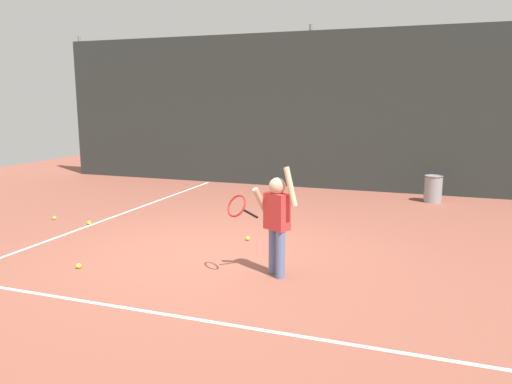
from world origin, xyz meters
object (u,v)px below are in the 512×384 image
(tennis_player, at_px, (275,217))
(tennis_ball_0, at_px, (89,223))
(tennis_ball_1, at_px, (248,238))
(tennis_ball_3, at_px, (79,266))
(tennis_ball_2, at_px, (54,218))
(ball_hopper, at_px, (433,188))

(tennis_player, height_order, tennis_ball_0, tennis_player)
(tennis_ball_0, distance_m, tennis_ball_1, 2.90)
(tennis_ball_0, bearing_deg, tennis_ball_3, -55.11)
(tennis_player, distance_m, tennis_ball_2, 4.82)
(tennis_ball_0, bearing_deg, tennis_ball_1, 0.15)
(tennis_ball_2, height_order, tennis_ball_3, same)
(tennis_player, relative_size, tennis_ball_1, 20.46)
(ball_hopper, bearing_deg, tennis_ball_0, -144.10)
(tennis_player, height_order, tennis_ball_1, tennis_player)
(ball_hopper, xyz_separation_m, tennis_ball_3, (-4.19, -5.90, -0.26))
(tennis_player, bearing_deg, tennis_ball_3, -138.93)
(tennis_player, relative_size, tennis_ball_0, 20.46)
(ball_hopper, relative_size, tennis_ball_3, 8.52)
(tennis_ball_0, height_order, tennis_ball_3, same)
(tennis_ball_1, bearing_deg, tennis_ball_2, 178.81)
(tennis_ball_0, height_order, tennis_ball_1, same)
(tennis_ball_0, bearing_deg, tennis_ball_2, 174.03)
(tennis_ball_0, height_order, tennis_ball_2, same)
(tennis_ball_1, bearing_deg, tennis_ball_0, -179.85)
(ball_hopper, bearing_deg, tennis_ball_1, -123.30)
(tennis_player, bearing_deg, ball_hopper, 98.86)
(tennis_ball_2, bearing_deg, tennis_ball_0, -5.97)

